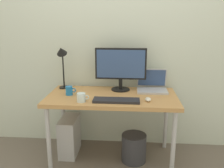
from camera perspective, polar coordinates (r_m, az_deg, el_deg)
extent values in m
plane|color=#665B51|center=(2.80, 0.00, -16.75)|extent=(6.00, 6.00, 0.00)
cube|color=silver|center=(2.77, 0.65, 11.45)|extent=(4.40, 0.04, 2.60)
cube|color=#B7844C|center=(2.50, 0.00, -3.10)|extent=(1.32, 0.66, 0.04)
cylinder|color=#B2B2B7|center=(2.51, -14.59, -12.36)|extent=(0.04, 0.04, 0.68)
cylinder|color=#B2B2B7|center=(2.42, 14.15, -13.43)|extent=(0.04, 0.04, 0.68)
cylinder|color=#B2B2B7|center=(2.98, -11.25, -7.67)|extent=(0.04, 0.04, 0.68)
cylinder|color=#B2B2B7|center=(2.90, 12.44, -8.37)|extent=(0.04, 0.04, 0.68)
cylinder|color=black|center=(2.68, 1.99, -1.26)|extent=(0.20, 0.20, 0.01)
cylinder|color=black|center=(2.66, 2.00, 0.02)|extent=(0.04, 0.04, 0.11)
cube|color=black|center=(2.61, 2.05, 4.75)|extent=(0.55, 0.03, 0.34)
cube|color=#334C7F|center=(2.60, 2.03, 4.68)|extent=(0.51, 0.01, 0.30)
cube|color=#B2B2B7|center=(2.65, 9.36, -1.58)|extent=(0.32, 0.22, 0.02)
cube|color=#B2B2B7|center=(2.74, 9.25, 1.45)|extent=(0.32, 0.05, 0.21)
cube|color=#334C7F|center=(2.74, 9.27, 1.44)|extent=(0.30, 0.04, 0.18)
cylinder|color=black|center=(2.81, -11.08, -0.77)|extent=(0.11, 0.11, 0.01)
cylinder|color=black|center=(2.76, -11.29, 3.18)|extent=(0.02, 0.02, 0.38)
cone|color=black|center=(2.69, -11.76, 7.62)|extent=(0.11, 0.14, 0.13)
cube|color=#232328|center=(2.31, 1.02, -3.84)|extent=(0.44, 0.14, 0.02)
ellipsoid|color=silver|center=(2.35, 8.43, -3.57)|extent=(0.06, 0.09, 0.03)
cylinder|color=#1E72BF|center=(2.54, -9.98, -1.52)|extent=(0.07, 0.07, 0.09)
torus|color=#1E72BF|center=(2.52, -8.92, -1.45)|extent=(0.05, 0.01, 0.05)
cylinder|color=silver|center=(2.31, -7.21, -3.16)|extent=(0.08, 0.08, 0.09)
torus|color=silver|center=(2.30, -5.92, -3.10)|extent=(0.05, 0.01, 0.05)
cube|color=#B2B2B7|center=(2.82, -9.88, -11.84)|extent=(0.18, 0.36, 0.42)
cylinder|color=#333338|center=(2.68, 5.11, -14.63)|extent=(0.26, 0.26, 0.30)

